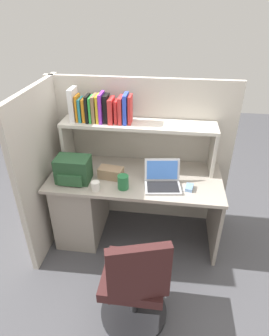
% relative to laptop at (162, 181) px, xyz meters
% --- Properties ---
extents(ground_plane, '(8.00, 8.00, 0.00)m').
position_rel_laptop_xyz_m(ground_plane, '(-0.26, 0.12, -0.78)').
color(ground_plane, '#4C4C51').
extents(desk, '(1.60, 0.70, 0.73)m').
position_rel_laptop_xyz_m(desk, '(-0.65, 0.12, -0.38)').
color(desk, '#AAA093').
rests_on(desk, ground_plane).
extents(cubicle_partition_rear, '(1.84, 0.05, 1.55)m').
position_rel_laptop_xyz_m(cubicle_partition_rear, '(-0.26, 0.50, -0.01)').
color(cubicle_partition_rear, '#BCB5A8').
rests_on(cubicle_partition_rear, ground_plane).
extents(cubicle_partition_left, '(0.05, 1.06, 1.55)m').
position_rel_laptop_xyz_m(cubicle_partition_left, '(-1.11, 0.07, -0.01)').
color(cubicle_partition_left, '#BCB5A8').
rests_on(cubicle_partition_left, ground_plane).
extents(overhead_hutch, '(1.44, 0.28, 0.45)m').
position_rel_laptop_xyz_m(overhead_hutch, '(-0.26, 0.32, 0.30)').
color(overhead_hutch, '#BCB7AC').
rests_on(overhead_hutch, desk).
extents(reference_books_on_shelf, '(0.56, 0.18, 0.30)m').
position_rel_laptop_xyz_m(reference_books_on_shelf, '(-0.60, 0.32, 0.52)').
color(reference_books_on_shelf, white).
rests_on(reference_books_on_shelf, overhead_hutch).
extents(laptop, '(0.34, 0.30, 0.22)m').
position_rel_laptop_xyz_m(laptop, '(0.00, 0.00, 0.00)').
color(laptop, '#B7BABF').
rests_on(laptop, desk).
extents(backpack, '(0.30, 0.23, 0.23)m').
position_rel_laptop_xyz_m(backpack, '(-0.80, -0.02, 0.06)').
color(backpack, '#264C2D').
rests_on(backpack, desk).
extents(computer_mouse, '(0.08, 0.11, 0.03)m').
position_rel_laptop_xyz_m(computer_mouse, '(0.24, -0.02, -0.03)').
color(computer_mouse, '#7299C6').
rests_on(computer_mouse, desk).
extents(paper_cup, '(0.08, 0.08, 0.08)m').
position_rel_laptop_xyz_m(paper_cup, '(-0.57, -0.15, -0.01)').
color(paper_cup, white).
rests_on(paper_cup, desk).
extents(tissue_box, '(0.23, 0.15, 0.10)m').
position_rel_laptop_xyz_m(tissue_box, '(-0.48, 0.07, -0.00)').
color(tissue_box, '#9E7F60').
rests_on(tissue_box, desk).
extents(snack_canister, '(0.10, 0.10, 0.13)m').
position_rel_laptop_xyz_m(snack_canister, '(-0.34, -0.09, 0.01)').
color(snack_canister, '#26723F').
rests_on(snack_canister, desk).
extents(office_chair, '(0.52, 0.54, 0.93)m').
position_rel_laptop_xyz_m(office_chair, '(-0.14, -0.81, -0.39)').
color(office_chair, black).
rests_on(office_chair, ground_plane).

